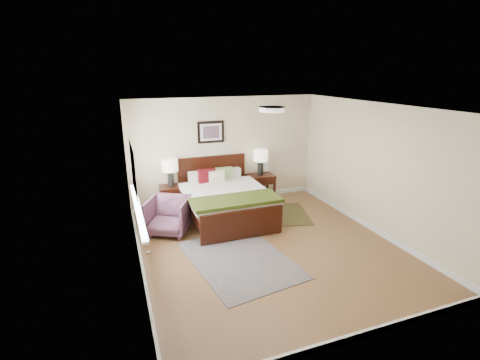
{
  "coord_description": "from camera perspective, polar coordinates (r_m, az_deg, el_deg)",
  "views": [
    {
      "loc": [
        -2.44,
        -5.16,
        3.05
      ],
      "look_at": [
        -0.25,
        0.81,
        1.05
      ],
      "focal_mm": 26.0,
      "sensor_mm": 36.0,
      "label": 1
    }
  ],
  "objects": [
    {
      "name": "front_wall",
      "position": [
        4.04,
        20.24,
        -10.21
      ],
      "size": [
        4.5,
        0.04,
        2.5
      ],
      "primitive_type": "cube",
      "color": "beige",
      "rests_on": "ground"
    },
    {
      "name": "right_wall",
      "position": [
        7.21,
        21.37,
        1.75
      ],
      "size": [
        0.04,
        5.0,
        2.5
      ],
      "primitive_type": "cube",
      "color": "beige",
      "rests_on": "ground"
    },
    {
      "name": "left_wall",
      "position": [
        5.47,
        -17.01,
        -2.57
      ],
      "size": [
        0.04,
        5.0,
        2.5
      ],
      "primitive_type": "cube",
      "color": "beige",
      "rests_on": "ground"
    },
    {
      "name": "bed",
      "position": [
        7.39,
        -2.46,
        -2.55
      ],
      "size": [
        1.75,
        2.12,
        1.14
      ],
      "color": "black",
      "rests_on": "ground"
    },
    {
      "name": "ceiling",
      "position": [
        5.74,
        5.24,
        11.87
      ],
      "size": [
        4.5,
        5.0,
        0.02
      ],
      "primitive_type": "cube",
      "color": "white",
      "rests_on": "back_wall"
    },
    {
      "name": "rug_navy",
      "position": [
        7.86,
        7.8,
        -5.52
      ],
      "size": [
        1.15,
        1.45,
        0.01
      ],
      "primitive_type": "cube",
      "rotation": [
        0.0,
        0.0,
        -0.26
      ],
      "color": "black",
      "rests_on": "ground"
    },
    {
      "name": "floor",
      "position": [
        6.48,
        4.62,
        -10.72
      ],
      "size": [
        5.0,
        5.0,
        0.0
      ],
      "primitive_type": "plane",
      "color": "brown",
      "rests_on": "ground"
    },
    {
      "name": "lamp_right",
      "position": [
        8.36,
        3.41,
        3.7
      ],
      "size": [
        0.35,
        0.35,
        0.61
      ],
      "color": "black",
      "rests_on": "nightstand_right"
    },
    {
      "name": "door",
      "position": [
        3.95,
        -14.71,
        -13.25
      ],
      "size": [
        0.06,
        1.0,
        2.18
      ],
      "color": "silver",
      "rests_on": "ground"
    },
    {
      "name": "wall_art",
      "position": [
        8.03,
        -4.8,
        7.84
      ],
      "size": [
        0.62,
        0.05,
        0.5
      ],
      "color": "black",
      "rests_on": "back_wall"
    },
    {
      "name": "ceil_fixture",
      "position": [
        5.74,
        5.23,
        11.52
      ],
      "size": [
        0.44,
        0.44,
        0.08
      ],
      "color": "white",
      "rests_on": "ceiling"
    },
    {
      "name": "back_wall",
      "position": [
        8.24,
        -2.44,
        4.81
      ],
      "size": [
        4.5,
        0.04,
        2.5
      ],
      "primitive_type": "cube",
      "color": "beige",
      "rests_on": "ground"
    },
    {
      "name": "nightstand_left",
      "position": [
        7.92,
        -11.14,
        -1.88
      ],
      "size": [
        0.5,
        0.45,
        0.6
      ],
      "color": "black",
      "rests_on": "ground"
    },
    {
      "name": "armchair",
      "position": [
        6.95,
        -11.66,
        -5.75
      ],
      "size": [
        1.04,
        1.05,
        0.71
      ],
      "primitive_type": "imported",
      "rotation": [
        0.0,
        0.0,
        -0.48
      ],
      "color": "#5B3242",
      "rests_on": "ground"
    },
    {
      "name": "window",
      "position": [
        6.1,
        -17.05,
        0.74
      ],
      "size": [
        0.11,
        2.72,
        1.32
      ],
      "color": "silver",
      "rests_on": "left_wall"
    },
    {
      "name": "lamp_left",
      "position": [
        7.78,
        -11.4,
        2.02
      ],
      "size": [
        0.35,
        0.35,
        0.61
      ],
      "color": "black",
      "rests_on": "nightstand_left"
    },
    {
      "name": "nightstand_right",
      "position": [
        8.53,
        3.36,
        -0.81
      ],
      "size": [
        0.64,
        0.48,
        0.64
      ],
      "color": "black",
      "rests_on": "ground"
    },
    {
      "name": "rug_persian",
      "position": [
        6.03,
        -0.06,
        -12.87
      ],
      "size": [
        1.79,
        2.31,
        0.01
      ],
      "primitive_type": "cube",
      "rotation": [
        0.0,
        0.0,
        0.14
      ],
      "color": "#0C203F",
      "rests_on": "ground"
    }
  ]
}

